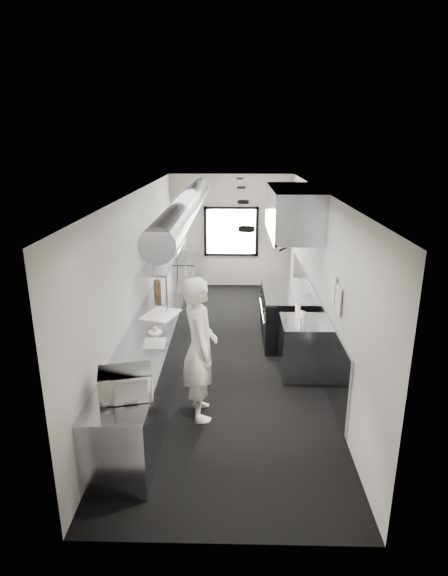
# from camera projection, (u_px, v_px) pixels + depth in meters

# --- Properties ---
(floor) EXTENTS (3.00, 8.00, 0.01)m
(floor) POSITION_uv_depth(u_px,v_px,m) (229.00, 353.00, 8.07)
(floor) COLOR black
(floor) RESTS_ON ground
(ceiling) EXTENTS (3.00, 8.00, 0.01)m
(ceiling) POSITION_uv_depth(u_px,v_px,m) (229.00, 192.00, 7.21)
(ceiling) COLOR white
(ceiling) RESTS_ON wall_back
(wall_back) EXTENTS (3.00, 0.02, 2.80)m
(wall_back) POSITION_uv_depth(u_px,v_px,m) (231.00, 231.00, 11.44)
(wall_back) COLOR #BAB6B0
(wall_back) RESTS_ON floor
(wall_front) EXTENTS (3.00, 0.02, 2.80)m
(wall_front) POSITION_uv_depth(u_px,v_px,m) (223.00, 413.00, 3.83)
(wall_front) COLOR #BAB6B0
(wall_front) RESTS_ON floor
(wall_left) EXTENTS (0.02, 8.00, 2.80)m
(wall_left) POSITION_uv_depth(u_px,v_px,m) (139.00, 277.00, 7.67)
(wall_left) COLOR #BAB6B0
(wall_left) RESTS_ON floor
(wall_right) EXTENTS (0.02, 8.00, 2.80)m
(wall_right) POSITION_uv_depth(u_px,v_px,m) (319.00, 278.00, 7.61)
(wall_right) COLOR #BAB6B0
(wall_right) RESTS_ON floor
(wall_cladding) EXTENTS (0.03, 5.50, 1.10)m
(wall_cladding) POSITION_uv_depth(u_px,v_px,m) (312.00, 319.00, 8.15)
(wall_cladding) COLOR gray
(wall_cladding) RESTS_ON wall_right
(hvac_duct) EXTENTS (0.40, 6.40, 0.40)m
(hvac_duct) POSITION_uv_depth(u_px,v_px,m) (188.00, 204.00, 7.68)
(hvac_duct) COLOR gray
(hvac_duct) RESTS_ON ceiling
(service_window) EXTENTS (1.36, 0.05, 1.25)m
(service_window) POSITION_uv_depth(u_px,v_px,m) (231.00, 232.00, 11.41)
(service_window) COLOR white
(service_window) RESTS_ON wall_back
(exhaust_hood) EXTENTS (0.81, 2.20, 0.88)m
(exhaust_hood) POSITION_uv_depth(u_px,v_px,m) (293.00, 211.00, 7.98)
(exhaust_hood) COLOR gray
(exhaust_hood) RESTS_ON ceiling
(prep_counter) EXTENTS (0.70, 6.00, 0.90)m
(prep_counter) POSITION_uv_depth(u_px,v_px,m) (158.00, 341.00, 7.48)
(prep_counter) COLOR gray
(prep_counter) RESTS_ON floor
(pass_shelf) EXTENTS (0.45, 3.00, 0.68)m
(pass_shelf) POSITION_uv_depth(u_px,v_px,m) (166.00, 255.00, 8.58)
(pass_shelf) COLOR gray
(pass_shelf) RESTS_ON prep_counter
(range) EXTENTS (0.88, 1.60, 0.94)m
(range) POSITION_uv_depth(u_px,v_px,m) (285.00, 315.00, 8.57)
(range) COLOR black
(range) RESTS_ON floor
(bottle_station) EXTENTS (0.65, 0.80, 0.90)m
(bottle_station) POSITION_uv_depth(u_px,v_px,m) (301.00, 348.00, 7.24)
(bottle_station) COLOR gray
(bottle_station) RESTS_ON floor
(far_work_table) EXTENTS (0.70, 1.20, 0.90)m
(far_work_table) POSITION_uv_depth(u_px,v_px,m) (183.00, 277.00, 11.00)
(far_work_table) COLOR gray
(far_work_table) RESTS_ON floor
(notice_sheet_a) EXTENTS (0.02, 0.28, 0.38)m
(notice_sheet_a) POSITION_uv_depth(u_px,v_px,m) (333.00, 289.00, 6.40)
(notice_sheet_a) COLOR beige
(notice_sheet_a) RESTS_ON wall_right
(notice_sheet_b) EXTENTS (0.02, 0.28, 0.38)m
(notice_sheet_b) POSITION_uv_depth(u_px,v_px,m) (338.00, 300.00, 6.09)
(notice_sheet_b) COLOR beige
(notice_sheet_b) RESTS_ON wall_right
(line_cook) EXTENTS (0.61, 0.80, 1.96)m
(line_cook) POSITION_uv_depth(u_px,v_px,m) (200.00, 349.00, 6.00)
(line_cook) COLOR white
(line_cook) RESTS_ON floor
(microwave) EXTENTS (0.61, 0.51, 0.31)m
(microwave) POSITION_uv_depth(u_px,v_px,m) (125.00, 384.00, 4.98)
(microwave) COLOR white
(microwave) RESTS_ON prep_counter
(deli_tub_a) EXTENTS (0.13, 0.13, 0.09)m
(deli_tub_a) POSITION_uv_depth(u_px,v_px,m) (110.00, 383.00, 5.21)
(deli_tub_a) COLOR #B5C1B1
(deli_tub_a) RESTS_ON prep_counter
(deli_tub_b) EXTENTS (0.15, 0.15, 0.10)m
(deli_tub_b) POSITION_uv_depth(u_px,v_px,m) (116.00, 371.00, 5.47)
(deli_tub_b) COLOR #B5C1B1
(deli_tub_b) RESTS_ON prep_counter
(newspaper) EXTENTS (0.32, 0.39, 0.01)m
(newspaper) POSITION_uv_depth(u_px,v_px,m) (154.00, 343.00, 6.32)
(newspaper) COLOR silver
(newspaper) RESTS_ON prep_counter
(small_plate) EXTENTS (0.21, 0.21, 0.02)m
(small_plate) POSITION_uv_depth(u_px,v_px,m) (155.00, 332.00, 6.69)
(small_plate) COLOR white
(small_plate) RESTS_ON prep_counter
(pastry) EXTENTS (0.08, 0.08, 0.08)m
(pastry) POSITION_uv_depth(u_px,v_px,m) (155.00, 329.00, 6.67)
(pastry) COLOR tan
(pastry) RESTS_ON small_plate
(cutting_board) EXTENTS (0.64, 0.73, 0.02)m
(cutting_board) POSITION_uv_depth(u_px,v_px,m) (161.00, 314.00, 7.36)
(cutting_board) COLOR white
(cutting_board) RESTS_ON prep_counter
(knife_block) EXTENTS (0.16, 0.23, 0.23)m
(knife_block) POSITION_uv_depth(u_px,v_px,m) (157.00, 287.00, 8.38)
(knife_block) COLOR brown
(knife_block) RESTS_ON prep_counter
(plate_stack_a) EXTENTS (0.30, 0.30, 0.30)m
(plate_stack_a) POSITION_uv_depth(u_px,v_px,m) (159.00, 254.00, 7.85)
(plate_stack_a) COLOR white
(plate_stack_a) RESTS_ON pass_shelf
(plate_stack_b) EXTENTS (0.30, 0.30, 0.32)m
(plate_stack_b) POSITION_uv_depth(u_px,v_px,m) (160.00, 249.00, 8.12)
(plate_stack_b) COLOR white
(plate_stack_b) RESTS_ON pass_shelf
(plate_stack_c) EXTENTS (0.26, 0.26, 0.35)m
(plate_stack_c) POSITION_uv_depth(u_px,v_px,m) (167.00, 242.00, 8.68)
(plate_stack_c) COLOR white
(plate_stack_c) RESTS_ON pass_shelf
(plate_stack_d) EXTENTS (0.24, 0.24, 0.34)m
(plate_stack_d) POSITION_uv_depth(u_px,v_px,m) (171.00, 235.00, 9.32)
(plate_stack_d) COLOR white
(plate_stack_d) RESTS_ON pass_shelf
(squeeze_bottle_a) EXTENTS (0.06, 0.06, 0.17)m
(squeeze_bottle_a) POSITION_uv_depth(u_px,v_px,m) (300.00, 323.00, 6.82)
(squeeze_bottle_a) COLOR white
(squeeze_bottle_a) RESTS_ON bottle_station
(squeeze_bottle_b) EXTENTS (0.09, 0.09, 0.20)m
(squeeze_bottle_b) POSITION_uv_depth(u_px,v_px,m) (303.00, 318.00, 6.97)
(squeeze_bottle_b) COLOR white
(squeeze_bottle_b) RESTS_ON bottle_station
(squeeze_bottle_c) EXTENTS (0.07, 0.07, 0.18)m
(squeeze_bottle_c) POSITION_uv_depth(u_px,v_px,m) (301.00, 317.00, 7.05)
(squeeze_bottle_c) COLOR white
(squeeze_bottle_c) RESTS_ON bottle_station
(squeeze_bottle_d) EXTENTS (0.08, 0.08, 0.19)m
(squeeze_bottle_d) POSITION_uv_depth(u_px,v_px,m) (298.00, 312.00, 7.23)
(squeeze_bottle_d) COLOR white
(squeeze_bottle_d) RESTS_ON bottle_station
(squeeze_bottle_e) EXTENTS (0.08, 0.08, 0.18)m
(squeeze_bottle_e) POSITION_uv_depth(u_px,v_px,m) (297.00, 308.00, 7.40)
(squeeze_bottle_e) COLOR white
(squeeze_bottle_e) RESTS_ON bottle_station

